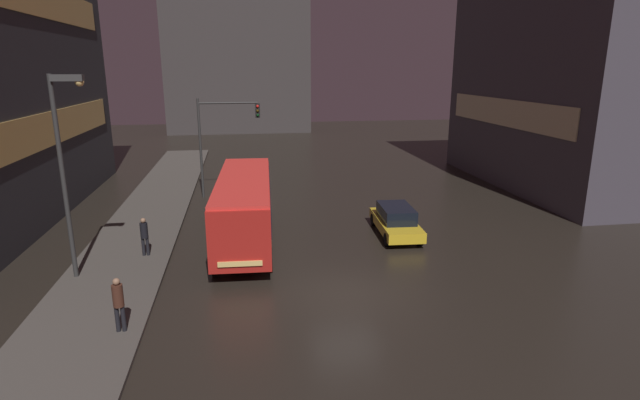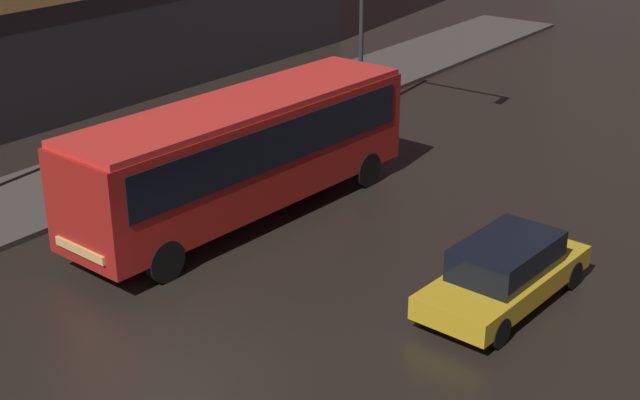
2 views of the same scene
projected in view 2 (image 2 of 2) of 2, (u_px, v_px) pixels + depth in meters
ground_plane at (169, 372)px, 16.87m from camera, size 120.00×120.00×0.00m
sidewalk_left at (198, 139)px, 29.19m from camera, size 4.00×48.00×0.15m
bus_near at (244, 146)px, 22.82m from camera, size 2.96×10.50×3.19m
car_taxi at (505, 272)px, 19.01m from camera, size 2.06×4.71×1.49m
pedestrian_near at (88, 158)px, 24.44m from camera, size 0.46×0.46×1.72m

